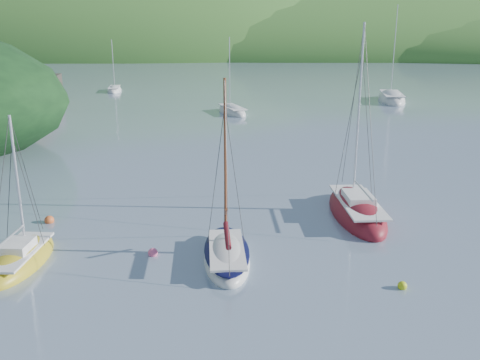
{
  "coord_description": "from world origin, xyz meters",
  "views": [
    {
      "loc": [
        -0.64,
        -18.2,
        10.4
      ],
      "look_at": [
        -1.69,
        8.0,
        2.46
      ],
      "focal_mm": 40.0,
      "sensor_mm": 36.0,
      "label": 1
    }
  ],
  "objects_px": {
    "distant_sloop_a": "(232,112)",
    "distant_sloop_c": "(114,90)",
    "sloop_red": "(357,212)",
    "distant_sloop_b": "(391,100)",
    "daysailer_white": "(227,256)",
    "sailboat_yellow": "(20,260)"
  },
  "relations": [
    {
      "from": "distant_sloop_a",
      "to": "distant_sloop_c",
      "type": "relative_size",
      "value": 1.13
    },
    {
      "from": "daysailer_white",
      "to": "distant_sloop_b",
      "type": "bearing_deg",
      "value": 63.09
    },
    {
      "from": "sailboat_yellow",
      "to": "distant_sloop_a",
      "type": "height_order",
      "value": "distant_sloop_a"
    },
    {
      "from": "daysailer_white",
      "to": "sailboat_yellow",
      "type": "distance_m",
      "value": 9.14
    },
    {
      "from": "distant_sloop_a",
      "to": "distant_sloop_c",
      "type": "height_order",
      "value": "distant_sloop_a"
    },
    {
      "from": "sailboat_yellow",
      "to": "distant_sloop_c",
      "type": "relative_size",
      "value": 0.88
    },
    {
      "from": "daysailer_white",
      "to": "sailboat_yellow",
      "type": "height_order",
      "value": "daysailer_white"
    },
    {
      "from": "distant_sloop_a",
      "to": "distant_sloop_b",
      "type": "height_order",
      "value": "distant_sloop_b"
    },
    {
      "from": "daysailer_white",
      "to": "sloop_red",
      "type": "xyz_separation_m",
      "value": [
        6.77,
        5.9,
        0.01
      ]
    },
    {
      "from": "sloop_red",
      "to": "distant_sloop_b",
      "type": "height_order",
      "value": "distant_sloop_b"
    },
    {
      "from": "sloop_red",
      "to": "distant_sloop_b",
      "type": "xyz_separation_m",
      "value": [
        11.73,
        42.94,
        -0.0
      ]
    },
    {
      "from": "distant_sloop_c",
      "to": "sailboat_yellow",
      "type": "bearing_deg",
      "value": -89.52
    },
    {
      "from": "daysailer_white",
      "to": "distant_sloop_c",
      "type": "bearing_deg",
      "value": 103.47
    },
    {
      "from": "sailboat_yellow",
      "to": "distant_sloop_b",
      "type": "bearing_deg",
      "value": 61.49
    },
    {
      "from": "distant_sloop_b",
      "to": "distant_sloop_a",
      "type": "bearing_deg",
      "value": -148.53
    },
    {
      "from": "sailboat_yellow",
      "to": "distant_sloop_b",
      "type": "xyz_separation_m",
      "value": [
        27.62,
        49.53,
        0.04
      ]
    },
    {
      "from": "sloop_red",
      "to": "distant_sloop_c",
      "type": "height_order",
      "value": "sloop_red"
    },
    {
      "from": "daysailer_white",
      "to": "sailboat_yellow",
      "type": "bearing_deg",
      "value": 178.17
    },
    {
      "from": "sloop_red",
      "to": "distant_sloop_c",
      "type": "xyz_separation_m",
      "value": [
        -27.16,
        51.28,
        -0.06
      ]
    },
    {
      "from": "sailboat_yellow",
      "to": "distant_sloop_c",
      "type": "xyz_separation_m",
      "value": [
        -11.28,
        57.87,
        -0.02
      ]
    },
    {
      "from": "sailboat_yellow",
      "to": "sloop_red",
      "type": "bearing_deg",
      "value": 23.16
    },
    {
      "from": "sailboat_yellow",
      "to": "distant_sloop_c",
      "type": "height_order",
      "value": "distant_sloop_c"
    }
  ]
}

